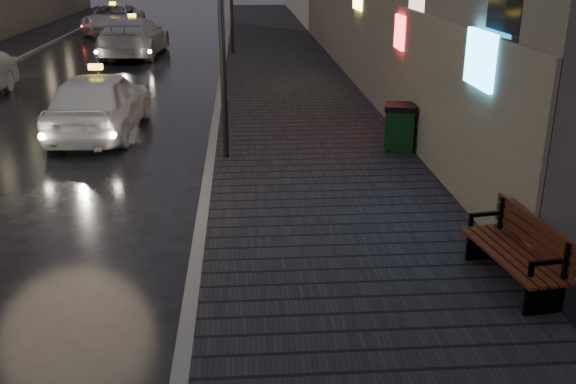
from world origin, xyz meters
The scene contains 10 objects.
ground centered at (0.00, 0.00, 0.00)m, with size 120.00×120.00×0.00m, color black.
sidewalk centered at (3.90, 21.00, 0.07)m, with size 4.60×58.00×0.15m, color black.
curb centered at (1.50, 21.00, 0.07)m, with size 0.20×58.00×0.15m, color slate.
curb_far centered at (-7.40, 21.00, 0.07)m, with size 0.20×58.00×0.15m, color slate.
lamp_near centered at (1.85, 6.00, 3.49)m, with size 0.36×0.36×5.28m.
bench centered at (5.92, -0.12, 0.63)m, with size 0.90×1.96×0.97m.
trash_bin centered at (5.80, 6.26, 0.69)m, with size 0.85×0.85×1.06m.
taxi_near centered at (-1.42, 8.73, 0.83)m, with size 1.96×4.87×1.66m, color white.
taxi_mid centered at (-2.58, 22.14, 0.86)m, with size 2.41×5.93×1.72m, color silver.
taxi_far centered at (-5.11, 31.25, 0.81)m, with size 2.68×5.81×1.61m, color silver.
Camera 1 is at (2.25, -7.71, 4.42)m, focal length 40.00 mm.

